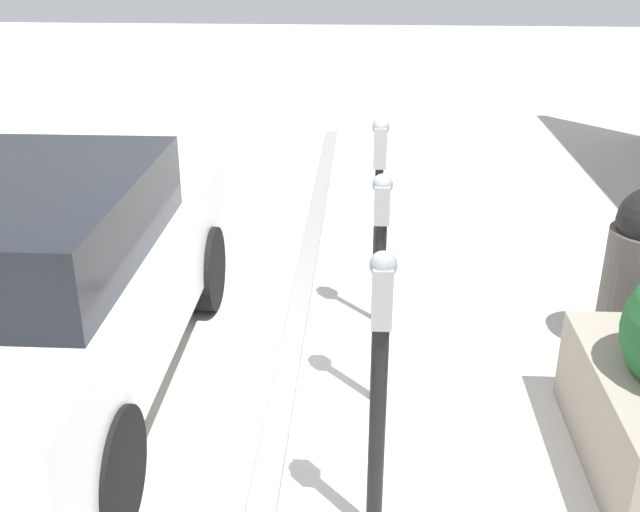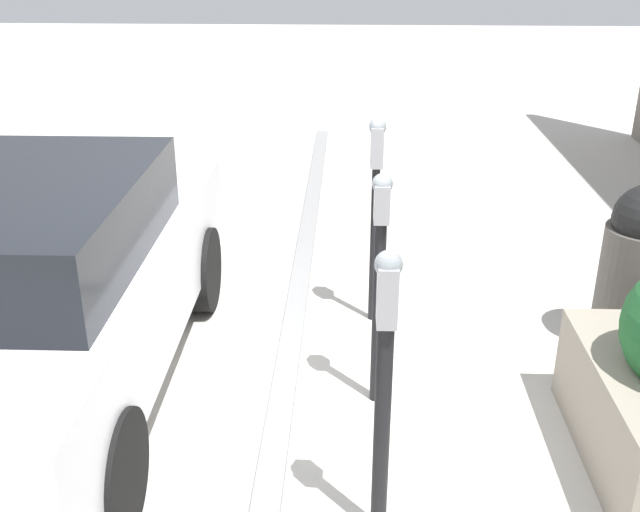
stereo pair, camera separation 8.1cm
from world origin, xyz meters
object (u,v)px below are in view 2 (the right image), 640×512
Objects in this scene: parked_car_front at (22,285)px; parking_meter_second at (380,265)px; trash_bin at (639,269)px; parking_meter_nearest at (384,373)px; parking_meter_middle at (376,187)px.

parking_meter_second is at bearing -89.76° from parked_car_front.
parking_meter_nearest is at bearing 135.73° from trash_bin.
parking_meter_nearest is 1.26× the size of trash_bin.
parking_meter_middle is at bearing 79.78° from trash_bin.
trash_bin is at bearing -79.49° from parked_car_front.
parking_meter_middle is 1.29× the size of trash_bin.
parking_meter_nearest is 1.15m from parking_meter_second.
parking_meter_second is 0.39× the size of parked_car_front.
parking_meter_nearest is 2.45m from parked_car_front.
parking_meter_second is 0.96× the size of parking_meter_middle.
trash_bin is at bearing -67.83° from parking_meter_second.
parked_car_front is at bearing 62.47° from parking_meter_nearest.
parked_car_front is 4.10m from trash_bin.
parked_car_front is 3.17× the size of trash_bin.
parking_meter_middle is (2.24, -0.02, 0.14)m from parking_meter_nearest.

